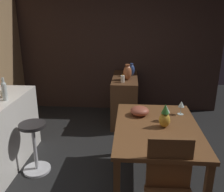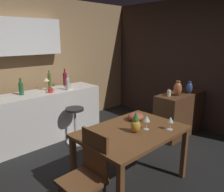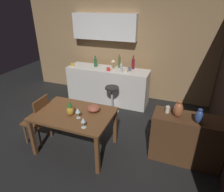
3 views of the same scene
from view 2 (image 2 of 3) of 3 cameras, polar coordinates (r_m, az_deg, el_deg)
name	(u,v)px [view 2 (image 2 of 3)]	position (r m, az deg, el deg)	size (l,w,h in m)	color
ground_plane	(100,171)	(3.33, -2.97, -18.66)	(9.00, 9.00, 0.00)	black
wall_kitchen_back	(26,61)	(4.57, -21.21, 8.47)	(5.20, 0.33, 2.60)	#9E7A51
wall_side_right	(182,63)	(5.00, 17.41, 7.96)	(0.10, 4.40, 2.60)	#33231E
dining_table	(132,136)	(2.80, 5.04, -10.29)	(1.30, 0.89, 0.74)	brown
kitchen_counter	(45,116)	(4.26, -16.89, -4.87)	(2.10, 0.60, 0.90)	silver
sideboard_cabinet	(179,114)	(4.49, 16.78, -4.39)	(1.10, 0.44, 0.82)	#56351E
chair_near_window	(87,173)	(2.41, -6.39, -19.13)	(0.41, 0.41, 0.92)	brown
bar_stool	(75,124)	(4.02, -9.42, -7.21)	(0.34, 0.34, 0.65)	#262323
wine_glass_left	(170,120)	(2.81, 14.76, -6.00)	(0.07, 0.07, 0.17)	silver
wine_glass_right	(147,119)	(2.75, 8.88, -5.80)	(0.08, 0.08, 0.18)	silver
pineapple_centerpiece	(136,124)	(2.66, 6.09, -7.04)	(0.12, 0.12, 0.26)	gold
fruit_bowl	(136,117)	(3.05, 6.14, -5.27)	(0.22, 0.22, 0.11)	#9E4C38
wine_bottle_olive	(50,80)	(4.38, -15.72, 4.03)	(0.06, 0.06, 0.34)	#475623
wine_bottle_green	(21,87)	(4.01, -22.29, 2.07)	(0.07, 0.07, 0.29)	#1E592D
wine_bottle_ruby	(65,78)	(4.57, -11.96, 4.52)	(0.08, 0.08, 0.34)	maroon
wine_bottle_clear	(68,83)	(4.15, -11.26, 3.27)	(0.06, 0.06, 0.28)	silver
cup_red	(51,90)	(4.03, -15.48, 1.37)	(0.12, 0.09, 0.08)	red
cup_cream	(70,86)	(4.28, -10.60, 2.54)	(0.11, 0.07, 0.10)	beige
cup_slate	(69,85)	(4.41, -11.02, 2.86)	(0.11, 0.07, 0.09)	#515660
counter_lamp	(46,81)	(4.22, -16.49, 3.71)	(0.11, 0.11, 0.23)	#A58447
pillar_candle_tall	(169,93)	(4.09, 14.40, 0.72)	(0.06, 0.06, 0.14)	white
vase_ceramic_blue	(189,88)	(4.39, 19.20, 2.00)	(0.11, 0.11, 0.23)	#334C8C
vase_copper	(178,89)	(4.17, 16.49, 1.84)	(0.15, 0.15, 0.27)	#B26038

